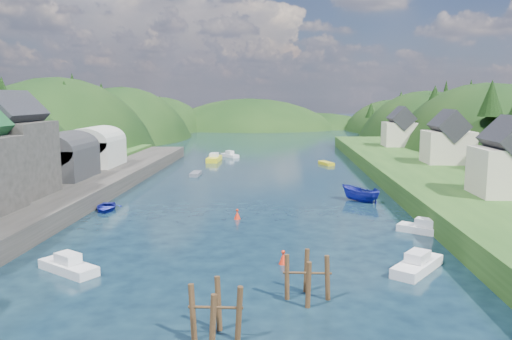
# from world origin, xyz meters

# --- Properties ---
(ground) EXTENTS (600.00, 600.00, 0.00)m
(ground) POSITION_xyz_m (0.00, 50.00, 0.00)
(ground) COLOR black
(ground) RESTS_ON ground
(hillside_left) EXTENTS (44.00, 245.56, 52.00)m
(hillside_left) POSITION_xyz_m (-45.00, 75.00, -8.03)
(hillside_left) COLOR black
(hillside_left) RESTS_ON ground
(hillside_right) EXTENTS (36.00, 245.56, 48.00)m
(hillside_right) POSITION_xyz_m (45.00, 75.00, -7.41)
(hillside_right) COLOR black
(hillside_right) RESTS_ON ground
(far_hills) EXTENTS (103.00, 68.00, 44.00)m
(far_hills) POSITION_xyz_m (1.22, 174.01, -10.80)
(far_hills) COLOR black
(far_hills) RESTS_ON ground
(hill_trees) EXTENTS (89.79, 146.12, 12.52)m
(hill_trees) POSITION_xyz_m (-0.68, 65.65, 11.16)
(hill_trees) COLOR black
(hill_trees) RESTS_ON ground
(quay_left) EXTENTS (12.00, 110.00, 2.00)m
(quay_left) POSITION_xyz_m (-24.00, 20.00, 1.00)
(quay_left) COLOR #2D2B28
(quay_left) RESTS_ON ground
(boat_sheds) EXTENTS (7.00, 21.00, 7.50)m
(boat_sheds) POSITION_xyz_m (-26.00, 39.00, 5.27)
(boat_sheds) COLOR #2D2D30
(boat_sheds) RESTS_ON quay_left
(terrace_right) EXTENTS (16.00, 120.00, 2.40)m
(terrace_right) POSITION_xyz_m (25.00, 40.00, 1.20)
(terrace_right) COLOR #234719
(terrace_right) RESTS_ON ground
(right_bank_cottages) EXTENTS (9.00, 59.24, 8.41)m
(right_bank_cottages) POSITION_xyz_m (28.00, 48.33, 5.84)
(right_bank_cottages) COLOR beige
(right_bank_cottages) RESTS_ON terrace_right
(piling_cluster_near) EXTENTS (2.89, 2.73, 3.63)m
(piling_cluster_near) POSITION_xyz_m (-0.33, -6.49, 1.24)
(piling_cluster_near) COLOR #382314
(piling_cluster_near) RESTS_ON ground
(piling_cluster_far) EXTENTS (3.05, 2.86, 3.48)m
(piling_cluster_far) POSITION_xyz_m (4.72, -0.85, 1.17)
(piling_cluster_far) COLOR #382314
(piling_cluster_far) RESTS_ON ground
(channel_buoy_near) EXTENTS (0.70, 0.70, 1.10)m
(channel_buoy_near) POSITION_xyz_m (3.24, 5.79, 0.48)
(channel_buoy_near) COLOR red
(channel_buoy_near) RESTS_ON ground
(channel_buoy_far) EXTENTS (0.70, 0.70, 1.10)m
(channel_buoy_far) POSITION_xyz_m (-1.54, 19.74, 0.48)
(channel_buoy_far) COLOR red
(channel_buoy_far) RESTS_ON ground
(moored_boats) EXTENTS (37.93, 94.26, 2.24)m
(moored_boats) POSITION_xyz_m (-1.97, 18.78, 0.67)
(moored_boats) COLOR silver
(moored_boats) RESTS_ON ground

